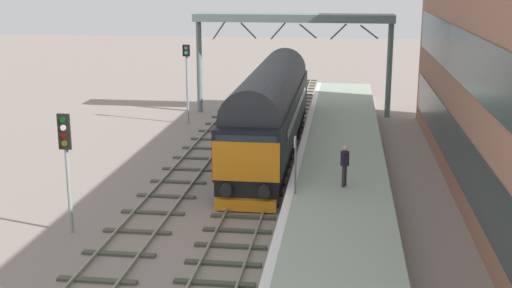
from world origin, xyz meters
TOP-DOWN VIEW (x-y plane):
  - ground_plane at (0.00, 0.00)m, footprint 140.00×140.00m
  - track_main at (0.00, 0.00)m, footprint 2.50×60.00m
  - track_adjacent_west at (-3.56, -0.00)m, footprint 2.50×60.00m
  - station_platform at (3.60, 0.00)m, footprint 4.00×44.00m
  - diesel_locomotive at (0.00, 4.30)m, footprint 2.74×17.47m
  - signal_post_mid at (-5.93, -7.26)m, footprint 0.44×0.22m
  - signal_post_far at (-5.93, 11.02)m, footprint 0.44×0.22m
  - platform_number_sign at (1.95, -4.76)m, footprint 0.10×0.44m
  - waiting_passenger at (3.79, -3.62)m, footprint 0.43×0.49m
  - overhead_footbridge at (0.27, 14.73)m, footprint 12.86×2.00m

SIDE VIEW (x-z plane):
  - ground_plane at x=0.00m, z-range 0.00..0.00m
  - track_main at x=0.00m, z-range -0.02..0.13m
  - track_adjacent_west at x=-3.56m, z-range -0.02..0.13m
  - station_platform at x=3.60m, z-range 0.00..1.01m
  - waiting_passenger at x=3.79m, z-range 1.17..2.81m
  - platform_number_sign at x=1.95m, z-range 1.35..3.53m
  - diesel_locomotive at x=0.00m, z-range 0.14..4.82m
  - signal_post_mid at x=-5.93m, z-range 0.67..5.06m
  - signal_post_far at x=-5.93m, z-range 0.57..5.48m
  - overhead_footbridge at x=0.27m, z-range 2.68..9.27m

